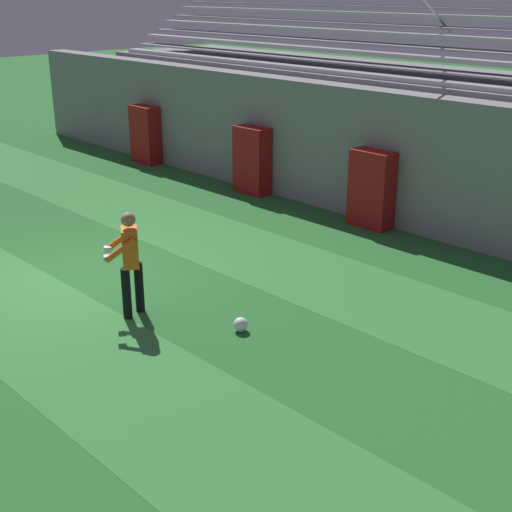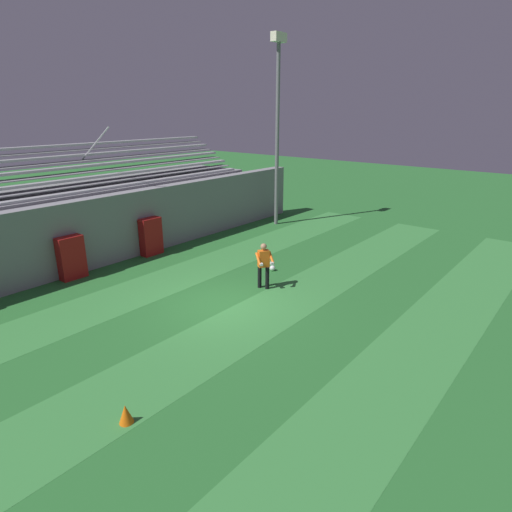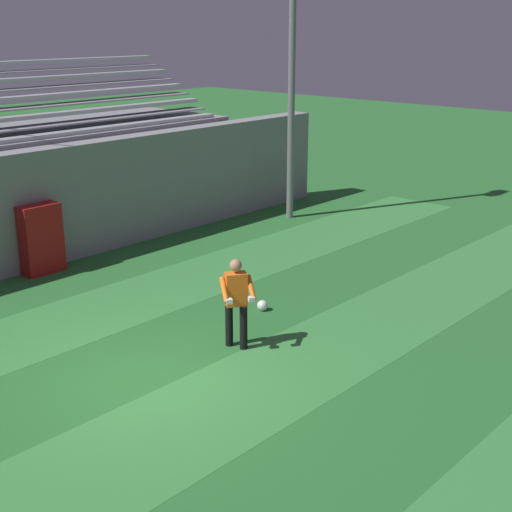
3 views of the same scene
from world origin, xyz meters
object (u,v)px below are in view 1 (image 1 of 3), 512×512
padding_pillar_gate_right (372,189)px  padding_pillar_gate_left (252,160)px  padding_pillar_far_left (145,135)px  goalkeeper (130,257)px  soccer_ball (241,325)px

padding_pillar_gate_right → padding_pillar_gate_left: bearing=180.0°
padding_pillar_far_left → goalkeeper: bearing=-36.8°
padding_pillar_gate_left → goalkeeper: bearing=-58.4°
padding_pillar_gate_right → goalkeeper: size_ratio=0.98×
goalkeeper → padding_pillar_gate_left: bearing=121.6°
padding_pillar_gate_right → soccer_ball: 5.67m
padding_pillar_far_left → soccer_ball: size_ratio=7.43×
padding_pillar_gate_left → goalkeeper: 7.24m
padding_pillar_gate_left → soccer_ball: 7.63m
padding_pillar_gate_right → padding_pillar_far_left: 8.12m
padding_pillar_gate_right → soccer_ball: bearing=-72.0°
padding_pillar_far_left → soccer_ball: bearing=-28.5°
padding_pillar_far_left → padding_pillar_gate_left: bearing=0.0°
soccer_ball → goalkeeper: bearing=-152.9°
padding_pillar_far_left → soccer_ball: 11.23m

